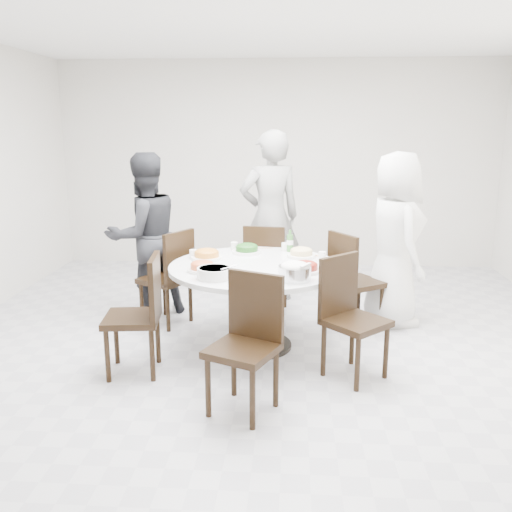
# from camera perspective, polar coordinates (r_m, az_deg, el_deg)

# --- Properties ---
(floor) EXTENTS (6.00, 6.00, 0.01)m
(floor) POSITION_cam_1_polar(r_m,az_deg,el_deg) (4.93, 1.13, -9.43)
(floor) COLOR #BDBCC1
(floor) RESTS_ON ground
(ceiling) EXTENTS (6.00, 6.00, 0.01)m
(ceiling) POSITION_cam_1_polar(r_m,az_deg,el_deg) (4.62, 1.30, 24.47)
(ceiling) COLOR white
(ceiling) RESTS_ON ground
(wall_back) EXTENTS (6.00, 0.01, 2.80)m
(wall_back) POSITION_cam_1_polar(r_m,az_deg,el_deg) (7.55, 2.29, 9.54)
(wall_back) COLOR silver
(wall_back) RESTS_ON ground
(wall_front) EXTENTS (6.00, 0.01, 2.80)m
(wall_front) POSITION_cam_1_polar(r_m,az_deg,el_deg) (1.63, -3.74, -5.04)
(wall_front) COLOR silver
(wall_front) RESTS_ON ground
(dining_table) EXTENTS (1.50, 1.50, 0.75)m
(dining_table) POSITION_cam_1_polar(r_m,az_deg,el_deg) (4.79, -0.04, -5.33)
(dining_table) COLOR white
(dining_table) RESTS_ON floor
(chair_ne) EXTENTS (0.58, 0.58, 0.95)m
(chair_ne) POSITION_cam_1_polar(r_m,az_deg,el_deg) (5.31, 10.60, -2.54)
(chair_ne) COLOR black
(chair_ne) RESTS_ON floor
(chair_n) EXTENTS (0.47, 0.47, 0.95)m
(chair_n) POSITION_cam_1_polar(r_m,az_deg,el_deg) (5.66, 1.16, -1.28)
(chair_n) COLOR black
(chair_n) RESTS_ON floor
(chair_nw) EXTENTS (0.57, 0.57, 0.95)m
(chair_nw) POSITION_cam_1_polar(r_m,az_deg,el_deg) (5.40, -9.53, -2.20)
(chair_nw) COLOR black
(chair_nw) RESTS_ON floor
(chair_sw) EXTENTS (0.47, 0.47, 0.95)m
(chair_sw) POSITION_cam_1_polar(r_m,az_deg,el_deg) (4.38, -12.94, -6.13)
(chair_sw) COLOR black
(chair_sw) RESTS_ON floor
(chair_s) EXTENTS (0.56, 0.56, 0.95)m
(chair_s) POSITION_cam_1_polar(r_m,az_deg,el_deg) (3.69, -1.45, -9.55)
(chair_s) COLOR black
(chair_s) RESTS_ON floor
(chair_se) EXTENTS (0.59, 0.59, 0.95)m
(chair_se) POSITION_cam_1_polar(r_m,az_deg,el_deg) (4.25, 10.49, -6.58)
(chair_se) COLOR black
(chair_se) RESTS_ON floor
(diner_right) EXTENTS (0.72, 0.93, 1.69)m
(diner_right) POSITION_cam_1_polar(r_m,az_deg,el_deg) (5.43, 14.39, 1.68)
(diner_right) COLOR silver
(diner_right) RESTS_ON floor
(diner_middle) EXTENTS (0.80, 0.66, 1.89)m
(diner_middle) POSITION_cam_1_polar(r_m,az_deg,el_deg) (5.99, 1.49, 4.11)
(diner_middle) COLOR black
(diner_middle) RESTS_ON floor
(diner_left) EXTENTS (1.03, 1.01, 1.67)m
(diner_left) POSITION_cam_1_polar(r_m,az_deg,el_deg) (5.61, -11.64, 2.09)
(diner_left) COLOR black
(diner_left) RESTS_ON floor
(dish_greens) EXTENTS (0.27, 0.27, 0.07)m
(dish_greens) POSITION_cam_1_polar(r_m,az_deg,el_deg) (5.11, -0.99, 0.68)
(dish_greens) COLOR white
(dish_greens) RESTS_ON dining_table
(dish_pale) EXTENTS (0.26, 0.26, 0.07)m
(dish_pale) POSITION_cam_1_polar(r_m,az_deg,el_deg) (4.98, 4.79, 0.27)
(dish_pale) COLOR white
(dish_pale) RESTS_ON dining_table
(dish_orange) EXTENTS (0.28, 0.28, 0.08)m
(dish_orange) POSITION_cam_1_polar(r_m,az_deg,el_deg) (4.91, -5.20, 0.11)
(dish_orange) COLOR white
(dish_orange) RESTS_ON dining_table
(dish_redbrown) EXTENTS (0.27, 0.27, 0.07)m
(dish_redbrown) POSITION_cam_1_polar(r_m,az_deg,el_deg) (4.47, 5.17, -1.28)
(dish_redbrown) COLOR white
(dish_redbrown) RESTS_ON dining_table
(dish_tofu) EXTENTS (0.25, 0.25, 0.06)m
(dish_tofu) POSITION_cam_1_polar(r_m,az_deg,el_deg) (4.49, -5.69, -1.23)
(dish_tofu) COLOR white
(dish_tofu) RESTS_ON dining_table
(rice_bowl) EXTENTS (0.26, 0.26, 0.11)m
(rice_bowl) POSITION_cam_1_polar(r_m,az_deg,el_deg) (4.23, 4.08, -1.80)
(rice_bowl) COLOR silver
(rice_bowl) RESTS_ON dining_table
(soup_bowl) EXTENTS (0.28, 0.28, 0.08)m
(soup_bowl) POSITION_cam_1_polar(r_m,az_deg,el_deg) (4.29, -4.39, -1.79)
(soup_bowl) COLOR white
(soup_bowl) RESTS_ON dining_table
(beverage_bottle) EXTENTS (0.06, 0.06, 0.21)m
(beverage_bottle) POSITION_cam_1_polar(r_m,az_deg,el_deg) (5.18, 3.59, 1.61)
(beverage_bottle) COLOR #35742E
(beverage_bottle) RESTS_ON dining_table
(tea_cups) EXTENTS (0.07, 0.07, 0.08)m
(tea_cups) POSITION_cam_1_polar(r_m,az_deg,el_deg) (5.24, 0.53, 1.04)
(tea_cups) COLOR white
(tea_cups) RESTS_ON dining_table
(chopsticks) EXTENTS (0.24, 0.04, 0.01)m
(chopsticks) POSITION_cam_1_polar(r_m,az_deg,el_deg) (5.34, 0.36, 0.90)
(chopsticks) COLOR tan
(chopsticks) RESTS_ON dining_table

